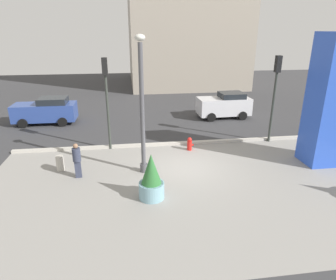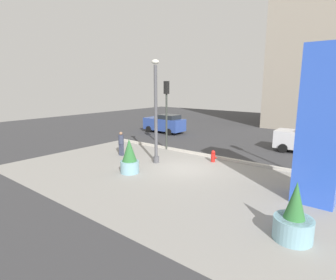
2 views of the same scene
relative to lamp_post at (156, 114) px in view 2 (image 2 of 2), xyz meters
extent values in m
plane|color=#38383A|center=(2.00, 4.11, -3.00)|extent=(60.00, 60.00, 0.00)
cube|color=gray|center=(2.00, -1.89, -3.00)|extent=(18.00, 10.00, 0.02)
cube|color=#B7B2A8|center=(2.00, 3.23, -2.92)|extent=(18.00, 0.24, 0.16)
cylinder|color=#4C4C51|center=(0.00, 0.00, -2.80)|extent=(0.36, 0.36, 0.40)
cylinder|color=#4C4C51|center=(0.00, 0.00, -0.08)|extent=(0.20, 0.20, 5.84)
ellipsoid|color=silver|center=(0.00, 0.00, 3.02)|extent=(0.44, 0.44, 0.28)
cube|color=blue|center=(8.79, -0.13, 0.12)|extent=(1.57, 1.57, 6.25)
cylinder|color=#7AA8B7|center=(0.16, -2.38, -2.66)|extent=(1.01, 1.01, 0.67)
cylinder|color=#382819|center=(0.16, -2.38, -2.35)|extent=(0.93, 0.93, 0.04)
cone|color=#2D6B33|center=(0.16, -2.38, -1.72)|extent=(0.79, 0.79, 1.22)
cylinder|color=#7AA8B7|center=(8.86, -3.78, -2.64)|extent=(1.19, 1.19, 0.72)
cylinder|color=#382819|center=(8.86, -3.78, -2.29)|extent=(1.09, 1.09, 0.04)
cone|color=#2D6B33|center=(8.86, -3.78, -1.69)|extent=(0.63, 0.63, 1.17)
cylinder|color=red|center=(2.67, 2.32, -2.72)|extent=(0.26, 0.26, 0.55)
sphere|color=red|center=(2.67, 2.32, -2.37)|extent=(0.24, 0.24, 0.24)
cylinder|color=red|center=(2.84, 2.32, -2.70)|extent=(0.12, 0.10, 0.10)
cylinder|color=#B2ADA3|center=(-3.93, 0.68, -2.62)|extent=(0.36, 0.36, 0.75)
cylinder|color=#333833|center=(-1.69, 3.13, -0.96)|extent=(0.14, 0.14, 4.09)
cube|color=black|center=(-1.69, 3.13, 1.54)|extent=(0.28, 0.32, 0.90)
sphere|color=yellow|center=(-1.69, 3.30, 1.27)|extent=(0.18, 0.18, 0.18)
cylinder|color=#333833|center=(7.67, 3.02, -0.95)|extent=(0.14, 0.14, 4.09)
cube|color=black|center=(7.67, 3.02, 1.54)|extent=(0.28, 0.32, 0.90)
sphere|color=red|center=(7.67, 3.19, 1.27)|extent=(0.18, 0.18, 0.18)
cube|color=silver|center=(6.56, 8.41, -2.11)|extent=(3.93, 1.90, 1.23)
cube|color=#1E2328|center=(7.14, 8.43, -1.30)|extent=(1.79, 1.62, 0.39)
cylinder|color=black|center=(5.38, 7.48, -2.68)|extent=(0.65, 0.24, 0.64)
cylinder|color=black|center=(5.33, 9.27, -2.68)|extent=(0.65, 0.24, 0.64)
cylinder|color=black|center=(7.78, 7.55, -2.68)|extent=(0.65, 0.24, 0.64)
cylinder|color=black|center=(7.73, 9.34, -2.68)|extent=(0.65, 0.24, 0.64)
cube|color=#2D4793|center=(-6.43, 8.64, -2.15)|extent=(4.25, 1.79, 1.16)
cube|color=#1E2328|center=(-5.80, 8.63, -1.36)|extent=(1.92, 1.55, 0.42)
cylinder|color=black|center=(-7.75, 7.80, -2.68)|extent=(0.64, 0.23, 0.64)
cylinder|color=black|center=(-7.73, 9.53, -2.68)|extent=(0.64, 0.23, 0.64)
cylinder|color=black|center=(-5.13, 7.76, -2.68)|extent=(0.64, 0.23, 0.64)
cylinder|color=black|center=(-5.11, 9.49, -2.68)|extent=(0.64, 0.23, 0.64)
cube|color=#33384C|center=(-2.98, -0.17, -2.59)|extent=(0.30, 0.24, 0.81)
cylinder|color=#33384C|center=(-2.98, -0.17, -1.88)|extent=(0.41, 0.41, 0.61)
sphere|color=#8C664C|center=(-2.98, -0.17, -1.47)|extent=(0.22, 0.22, 0.22)
camera|label=1|loc=(-0.62, -12.71, 3.34)|focal=31.77mm
camera|label=2|loc=(10.57, -12.14, 1.72)|focal=28.87mm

